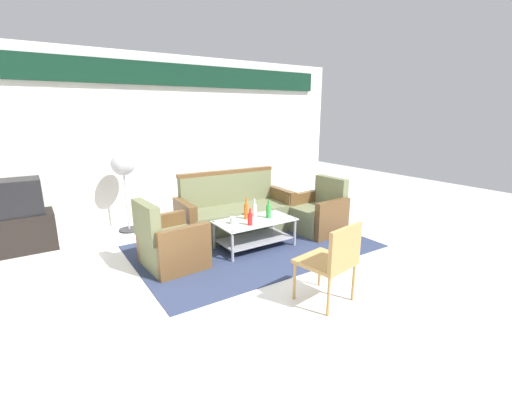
% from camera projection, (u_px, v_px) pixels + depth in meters
% --- Properties ---
extents(ground_plane, '(14.00, 14.00, 0.00)m').
position_uv_depth(ground_plane, '(288.00, 272.00, 4.20)').
color(ground_plane, white).
extents(wall_back, '(6.52, 0.19, 2.80)m').
position_uv_depth(wall_back, '(185.00, 134.00, 6.28)').
color(wall_back, silver).
rests_on(wall_back, ground).
extents(rug, '(3.24, 2.12, 0.01)m').
position_uv_depth(rug, '(253.00, 246.00, 4.98)').
color(rug, '#2D3856').
rests_on(rug, ground).
extents(couch, '(1.83, 0.81, 0.96)m').
position_uv_depth(couch, '(235.00, 214.00, 5.48)').
color(couch, '#6B704C').
rests_on(couch, rug).
extents(armchair_left, '(0.75, 0.81, 0.85)m').
position_uv_depth(armchair_left, '(170.00, 244.00, 4.29)').
color(armchair_left, '#6B704C').
rests_on(armchair_left, rug).
extents(armchair_right, '(0.73, 0.79, 0.85)m').
position_uv_depth(armchair_right, '(318.00, 215.00, 5.53)').
color(armchair_right, '#6B704C').
rests_on(armchair_right, rug).
extents(coffee_table, '(1.10, 0.60, 0.40)m').
position_uv_depth(coffee_table, '(255.00, 229.00, 4.88)').
color(coffee_table, silver).
rests_on(coffee_table, rug).
extents(bottle_red, '(0.07, 0.07, 0.23)m').
position_uv_depth(bottle_red, '(250.00, 219.00, 4.61)').
color(bottle_red, red).
rests_on(bottle_red, coffee_table).
extents(bottle_orange, '(0.06, 0.06, 0.30)m').
position_uv_depth(bottle_orange, '(246.00, 211.00, 4.87)').
color(bottle_orange, '#D85919').
rests_on(bottle_orange, coffee_table).
extents(bottle_green, '(0.07, 0.07, 0.26)m').
position_uv_depth(bottle_green, '(269.00, 211.00, 4.92)').
color(bottle_green, '#2D8C38').
rests_on(bottle_green, coffee_table).
extents(bottle_clear, '(0.06, 0.06, 0.27)m').
position_uv_depth(bottle_clear, '(254.00, 210.00, 4.96)').
color(bottle_clear, silver).
rests_on(bottle_clear, coffee_table).
extents(cup, '(0.08, 0.08, 0.10)m').
position_uv_depth(cup, '(233.00, 220.00, 4.67)').
color(cup, silver).
rests_on(cup, coffee_table).
extents(tv_stand, '(0.80, 0.50, 0.52)m').
position_uv_depth(tv_stand, '(23.00, 232.00, 4.79)').
color(tv_stand, black).
rests_on(tv_stand, ground).
extents(television, '(0.60, 0.45, 0.48)m').
position_uv_depth(television, '(16.00, 197.00, 4.66)').
color(television, black).
rests_on(television, tv_stand).
extents(pedestal_fan, '(0.36, 0.36, 1.27)m').
position_uv_depth(pedestal_fan, '(123.00, 169.00, 5.39)').
color(pedestal_fan, '#2D2D33').
rests_on(pedestal_fan, ground).
extents(wicker_chair, '(0.55, 0.55, 0.84)m').
position_uv_depth(wicker_chair, '(333.00, 258.00, 3.39)').
color(wicker_chair, '#AD844C').
rests_on(wicker_chair, ground).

